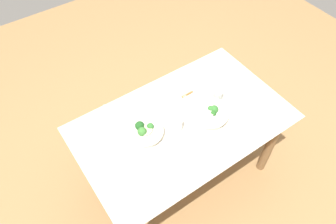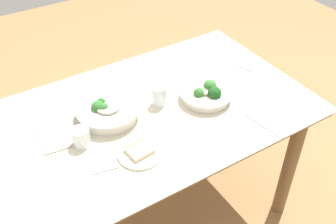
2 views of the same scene
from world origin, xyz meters
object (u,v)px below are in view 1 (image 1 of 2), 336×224
(broccoli_bowl_far, at_px, (145,132))
(water_glass_side, at_px, (218,94))
(broccoli_bowl_near, at_px, (209,114))
(fork_by_near_bowl, at_px, (199,84))
(table_knife_right, at_px, (112,113))
(fork_by_far_bowl, at_px, (110,170))
(bread_side_plate, at_px, (184,92))
(water_glass_center, at_px, (177,125))
(table_knife_left, at_px, (217,148))
(napkin_folded_upper, at_px, (231,103))

(broccoli_bowl_far, height_order, water_glass_side, broccoli_bowl_far)
(broccoli_bowl_near, bearing_deg, broccoli_bowl_far, 164.24)
(fork_by_near_bowl, bearing_deg, broccoli_bowl_far, 24.63)
(broccoli_bowl_far, relative_size, fork_by_near_bowl, 2.33)
(table_knife_right, bearing_deg, fork_by_far_bowl, -38.72)
(fork_by_far_bowl, bearing_deg, bread_side_plate, -93.51)
(water_glass_center, xyz_separation_m, fork_by_far_bowl, (-0.52, -0.02, -0.04))
(broccoli_bowl_near, height_order, bread_side_plate, broccoli_bowl_near)
(table_knife_left, bearing_deg, broccoli_bowl_near, -1.36)
(water_glass_center, bearing_deg, table_knife_right, 128.95)
(broccoli_bowl_far, height_order, bread_side_plate, broccoli_bowl_far)
(fork_by_far_bowl, distance_m, fork_by_near_bowl, 0.93)
(fork_by_far_bowl, distance_m, table_knife_right, 0.44)
(table_knife_left, height_order, table_knife_right, same)
(bread_side_plate, height_order, water_glass_center, water_glass_center)
(water_glass_center, relative_size, table_knife_right, 0.45)
(fork_by_near_bowl, bearing_deg, napkin_folded_upper, 114.67)
(table_knife_right, bearing_deg, broccoli_bowl_near, 44.66)
(fork_by_far_bowl, bearing_deg, broccoli_bowl_near, -113.54)
(broccoli_bowl_far, height_order, table_knife_right, broccoli_bowl_far)
(water_glass_side, xyz_separation_m, table_knife_left, (-0.28, -0.33, -0.04))
(broccoli_bowl_near, bearing_deg, water_glass_center, 170.89)
(broccoli_bowl_near, bearing_deg, napkin_folded_upper, 1.29)
(table_knife_left, bearing_deg, table_knife_right, 58.89)
(bread_side_plate, height_order, fork_by_near_bowl, bread_side_plate)
(water_glass_center, relative_size, water_glass_side, 1.19)
(broccoli_bowl_far, relative_size, water_glass_side, 3.15)
(water_glass_side, height_order, fork_by_far_bowl, water_glass_side)
(broccoli_bowl_far, height_order, napkin_folded_upper, broccoli_bowl_far)
(fork_by_near_bowl, bearing_deg, table_knife_right, -1.10)
(water_glass_center, height_order, fork_by_near_bowl, water_glass_center)
(broccoli_bowl_near, xyz_separation_m, water_glass_center, (-0.24, 0.04, 0.01))
(broccoli_bowl_near, relative_size, water_glass_center, 3.04)
(bread_side_plate, xyz_separation_m, table_knife_left, (-0.11, -0.50, -0.01))
(bread_side_plate, relative_size, fork_by_far_bowl, 1.89)
(broccoli_bowl_near, relative_size, fork_by_far_bowl, 2.96)
(bread_side_plate, relative_size, water_glass_center, 1.94)
(broccoli_bowl_near, height_order, table_knife_right, broccoli_bowl_near)
(fork_by_far_bowl, xyz_separation_m, napkin_folded_upper, (0.97, -0.02, 0.00))
(broccoli_bowl_far, distance_m, table_knife_left, 0.48)
(table_knife_right, bearing_deg, fork_by_near_bowl, 71.36)
(broccoli_bowl_far, relative_size, napkin_folded_upper, 1.35)
(broccoli_bowl_near, height_order, fork_by_near_bowl, broccoli_bowl_near)
(napkin_folded_upper, bearing_deg, bread_side_plate, 129.31)
(fork_by_near_bowl, bearing_deg, table_knife_left, 73.00)
(table_knife_right, bearing_deg, water_glass_center, 30.80)
(bread_side_plate, bearing_deg, broccoli_bowl_near, -88.55)
(water_glass_center, distance_m, water_glass_side, 0.40)
(table_knife_right, bearing_deg, water_glass_side, 58.09)
(broccoli_bowl_far, xyz_separation_m, fork_by_near_bowl, (0.57, 0.16, -0.03))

